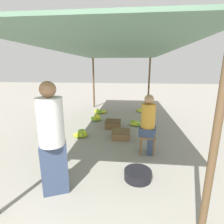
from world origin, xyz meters
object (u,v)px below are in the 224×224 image
at_px(crate_near, 113,124).
at_px(banana_pile_left_0, 81,134).
at_px(vendor_foreground, 52,138).
at_px(banana_pile_right_1, 136,123).
at_px(banana_pile_left_2, 100,111).
at_px(crate_mid, 121,134).
at_px(stool, 147,139).
at_px(basin_black, 138,175).
at_px(vendor_seated, 149,124).
at_px(banana_pile_right_0, 143,111).
at_px(banana_pile_left_1, 96,118).

bearing_deg(crate_near, banana_pile_left_0, -133.12).
relative_size(vendor_foreground, banana_pile_right_1, 3.89).
distance_m(vendor_foreground, banana_pile_right_1, 3.72).
xyz_separation_m(banana_pile_left_0, banana_pile_left_2, (0.08, 2.68, -0.02)).
relative_size(banana_pile_left_2, crate_mid, 1.27).
height_order(stool, crate_near, stool).
bearing_deg(crate_mid, banana_pile_left_0, -177.58).
xyz_separation_m(stool, basin_black, (-0.23, -0.96, -0.27)).
xyz_separation_m(stool, vendor_seated, (0.02, 0.00, 0.35)).
height_order(banana_pile_left_2, banana_pile_right_0, banana_pile_left_2).
distance_m(vendor_seated, crate_near, 1.99).
bearing_deg(banana_pile_right_1, banana_pile_right_0, 78.88).
xyz_separation_m(basin_black, banana_pile_left_1, (-1.37, 3.31, 0.03)).
relative_size(vendor_foreground, crate_near, 3.49).
height_order(basin_black, banana_pile_right_1, basin_black).
distance_m(banana_pile_left_0, crate_mid, 1.12).
xyz_separation_m(banana_pile_right_0, crate_mid, (-0.80, -2.98, 0.04)).
bearing_deg(banana_pile_right_0, banana_pile_right_1, -101.12).
distance_m(vendor_foreground, basin_black, 1.58).
bearing_deg(banana_pile_left_0, banana_pile_right_1, 37.24).
xyz_separation_m(vendor_foreground, crate_near, (0.59, 3.06, -0.78)).
relative_size(basin_black, crate_mid, 0.98).
distance_m(stool, banana_pile_right_1, 2.00).
bearing_deg(basin_black, banana_pile_left_1, 112.54).
distance_m(stool, basin_black, 1.03).
bearing_deg(crate_mid, stool, -53.10).
bearing_deg(banana_pile_right_0, vendor_foreground, -107.99).
xyz_separation_m(stool, crate_near, (-0.92, 1.66, -0.24)).
xyz_separation_m(stool, banana_pile_left_1, (-1.60, 2.35, -0.24)).
xyz_separation_m(vendor_foreground, banana_pile_left_1, (-0.09, 3.76, -0.78)).
bearing_deg(banana_pile_left_1, crate_near, -45.32).
distance_m(banana_pile_left_2, banana_pile_right_1, 2.10).
height_order(vendor_foreground, banana_pile_left_2, vendor_foreground).
relative_size(banana_pile_left_1, banana_pile_right_0, 0.72).
bearing_deg(vendor_foreground, crate_mid, 68.29).
distance_m(basin_black, crate_near, 2.71).
bearing_deg(basin_black, stool, 76.50).
bearing_deg(banana_pile_left_0, vendor_foreground, -83.98).
bearing_deg(banana_pile_left_2, vendor_foreground, -88.21).
xyz_separation_m(banana_pile_left_0, banana_pile_right_1, (1.56, 1.19, -0.02)).
bearing_deg(crate_mid, vendor_foreground, -111.71).
bearing_deg(basin_black, banana_pile_right_1, 88.97).
xyz_separation_m(banana_pile_left_1, banana_pile_right_0, (1.79, 1.45, -0.05)).
bearing_deg(banana_pile_left_0, vendor_seated, -23.73).
relative_size(basin_black, banana_pile_left_0, 0.98).
bearing_deg(vendor_seated, banana_pile_left_1, 124.74).
height_order(basin_black, banana_pile_left_2, banana_pile_left_2).
distance_m(stool, crate_near, 1.91).
relative_size(banana_pile_left_0, crate_near, 0.99).
relative_size(stool, vendor_seated, 0.33).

